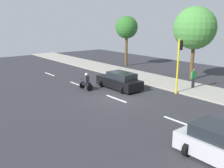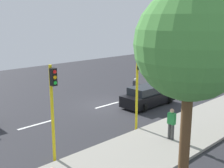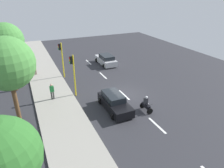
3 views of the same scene
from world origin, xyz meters
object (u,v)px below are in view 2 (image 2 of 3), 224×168
at_px(street_tree_south, 191,46).
at_px(car_black, 148,96).
at_px(traffic_light_corner, 53,101).
at_px(pedestrian_near_signal, 171,123).
at_px(traffic_light_midblock, 138,81).
at_px(motorcycle, 136,88).

bearing_deg(street_tree_south, car_black, 135.43).
bearing_deg(traffic_light_corner, street_tree_south, 15.20).
relative_size(pedestrian_near_signal, street_tree_south, 0.23).
distance_m(pedestrian_near_signal, traffic_light_midblock, 2.98).
bearing_deg(motorcycle, traffic_light_midblock, -47.46).
height_order(car_black, traffic_light_corner, traffic_light_corner).
xyz_separation_m(pedestrian_near_signal, street_tree_south, (3.36, -4.12, 4.54)).
height_order(motorcycle, street_tree_south, street_tree_south).
relative_size(car_black, pedestrian_near_signal, 2.66).
distance_m(pedestrian_near_signal, street_tree_south, 7.00).
bearing_deg(traffic_light_corner, traffic_light_midblock, 90.00).
bearing_deg(motorcycle, car_black, -30.88).
height_order(motorcycle, traffic_light_corner, traffic_light_corner).
relative_size(traffic_light_corner, traffic_light_midblock, 1.00).
bearing_deg(traffic_light_corner, pedestrian_near_signal, 67.72).
distance_m(motorcycle, traffic_light_corner, 12.68).
bearing_deg(street_tree_south, traffic_light_midblock, 144.40).
xyz_separation_m(car_black, traffic_light_corner, (2.70, -9.80, 2.22)).
distance_m(car_black, motorcycle, 2.95).
bearing_deg(pedestrian_near_signal, street_tree_south, -50.82).
distance_m(traffic_light_corner, traffic_light_midblock, 5.61).
distance_m(car_black, pedestrian_near_signal, 6.51).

